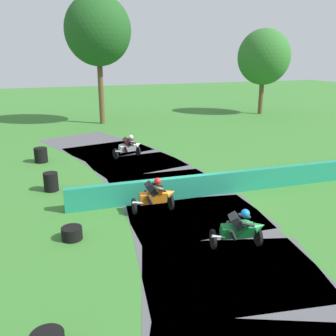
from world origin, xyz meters
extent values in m
plane|color=#38752D|center=(0.00, 0.00, 0.00)|extent=(120.00, 120.00, 0.00)
cube|color=#515156|center=(-1.39, -7.19, 0.00)|extent=(6.79, 8.35, 0.01)
cube|color=#515156|center=(-0.49, -3.63, 0.00)|extent=(6.06, 7.98, 0.01)
cube|color=#515156|center=(-0.05, 0.00, 0.00)|extent=(5.24, 7.49, 0.01)
cube|color=#515156|center=(-0.07, 3.67, 0.00)|extent=(5.29, 7.53, 0.01)
cube|color=#515156|center=(-0.54, 7.30, 0.00)|extent=(6.11, 8.01, 0.01)
cube|color=#515156|center=(-1.46, 10.84, 0.00)|extent=(6.84, 8.37, 0.01)
cube|color=#1E8466|center=(4.75, -0.28, 0.45)|extent=(18.60, 1.39, 0.90)
cylinder|color=black|center=(0.66, -4.44, 0.29)|extent=(0.26, 0.75, 0.75)
cylinder|color=black|center=(-0.70, -4.12, 0.29)|extent=(0.26, 0.75, 0.75)
cube|color=#198438|center=(-0.04, -4.37, 0.57)|extent=(1.06, 0.61, 0.47)
ellipsoid|color=#198438|center=(0.12, -4.49, 0.82)|extent=(0.51, 0.43, 0.31)
cone|color=#198438|center=(0.61, -4.56, 0.69)|extent=(0.47, 0.46, 0.48)
cylinder|color=#B2B2B7|center=(-0.64, -4.32, 0.46)|extent=(0.42, 0.19, 0.18)
cube|color=#28282D|center=(-0.14, -4.46, 0.94)|extent=(0.57, 0.42, 0.63)
sphere|color=#1E7FE0|center=(0.05, -4.60, 1.20)|extent=(0.26, 0.26, 0.26)
cylinder|color=#28282D|center=(0.17, -4.37, 1.02)|extent=(0.44, 0.17, 0.24)
cylinder|color=#28282D|center=(0.08, -4.70, 0.91)|extent=(0.44, 0.17, 0.24)
cylinder|color=#28282D|center=(-0.18, -4.17, 0.65)|extent=(0.31, 0.21, 0.42)
cylinder|color=#28282D|center=(-0.26, -4.50, 0.54)|extent=(0.31, 0.21, 0.42)
cylinder|color=black|center=(-0.79, -0.95, 0.29)|extent=(0.15, 0.71, 0.70)
cylinder|color=black|center=(-2.19, -0.84, 0.29)|extent=(0.15, 0.71, 0.70)
cube|color=orange|center=(-1.49, -0.96, 0.59)|extent=(1.02, 0.43, 0.45)
ellipsoid|color=orange|center=(-1.32, -1.02, 0.84)|extent=(0.46, 0.35, 0.29)
cone|color=orange|center=(-0.82, -1.03, 0.71)|extent=(0.42, 0.40, 0.46)
cylinder|color=#B2B2B7|center=(-2.10, -1.01, 0.49)|extent=(0.41, 0.12, 0.17)
cube|color=black|center=(-1.58, -1.02, 0.96)|extent=(0.52, 0.39, 0.61)
sphere|color=red|center=(-1.36, -1.09, 1.24)|extent=(0.26, 0.26, 0.26)
cylinder|color=black|center=(-1.29, -0.87, 1.02)|extent=(0.43, 0.11, 0.24)
cylinder|color=black|center=(-1.31, -1.22, 0.96)|extent=(0.43, 0.11, 0.24)
cylinder|color=black|center=(-1.66, -0.77, 0.64)|extent=(0.28, 0.18, 0.42)
cylinder|color=black|center=(-1.69, -1.12, 0.57)|extent=(0.28, 0.18, 0.42)
cylinder|color=black|center=(0.37, 7.14, 0.28)|extent=(0.24, 0.76, 0.76)
cylinder|color=black|center=(-1.00, 6.85, 0.28)|extent=(0.24, 0.76, 0.76)
cube|color=silver|center=(-0.30, 6.90, 0.57)|extent=(1.06, 0.59, 0.47)
ellipsoid|color=silver|center=(-0.10, 6.86, 0.82)|extent=(0.50, 0.42, 0.32)
cone|color=silver|center=(0.38, 7.00, 0.68)|extent=(0.43, 0.44, 0.48)
cylinder|color=#B2B2B7|center=(-0.86, 6.69, 0.46)|extent=(0.42, 0.21, 0.18)
cube|color=#331919|center=(-0.35, 6.76, 0.93)|extent=(0.52, 0.47, 0.63)
sphere|color=white|center=(-0.12, 6.72, 1.20)|extent=(0.26, 0.26, 0.26)
cylinder|color=#331919|center=(-0.11, 6.98, 1.01)|extent=(0.43, 0.23, 0.24)
cylinder|color=#331919|center=(-0.04, 6.65, 0.90)|extent=(0.43, 0.23, 0.24)
cylinder|color=#331919|center=(-0.51, 7.02, 0.65)|extent=(0.26, 0.26, 0.42)
cylinder|color=#331919|center=(-0.44, 6.69, 0.53)|extent=(0.26, 0.26, 0.42)
cylinder|color=black|center=(-4.56, -1.98, 0.10)|extent=(0.65, 0.65, 0.20)
cylinder|color=black|center=(-4.56, -1.98, 0.30)|extent=(0.65, 0.65, 0.20)
cylinder|color=black|center=(-4.79, 2.83, 0.10)|extent=(0.61, 0.61, 0.20)
cylinder|color=black|center=(-4.79, 2.83, 0.30)|extent=(0.61, 0.61, 0.20)
cylinder|color=black|center=(-4.79, 2.83, 0.50)|extent=(0.61, 0.61, 0.20)
cylinder|color=black|center=(-4.79, 2.83, 0.70)|extent=(0.61, 0.61, 0.20)
cylinder|color=black|center=(-4.93, 7.66, 0.10)|extent=(0.70, 0.70, 0.20)
cylinder|color=black|center=(-4.93, 7.66, 0.30)|extent=(0.70, 0.70, 0.20)
cylinder|color=black|center=(-4.93, 7.66, 0.50)|extent=(0.70, 0.70, 0.20)
cylinder|color=black|center=(-4.93, 7.66, 0.70)|extent=(0.70, 0.70, 0.20)
cone|color=orange|center=(5.54, 1.50, 0.22)|extent=(0.28, 0.28, 0.44)
cylinder|color=brown|center=(16.53, 18.25, 1.67)|extent=(0.44, 0.44, 3.33)
ellipsoid|color=#2D6B28|center=(16.53, 18.25, 5.45)|extent=(5.00, 5.00, 5.25)
cylinder|color=brown|center=(0.70, 18.48, 2.63)|extent=(0.44, 0.44, 5.26)
ellipsoid|color=#1E511E|center=(0.70, 18.48, 7.51)|extent=(5.31, 5.31, 5.58)
camera|label=1|loc=(-5.61, -12.91, 5.54)|focal=39.61mm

